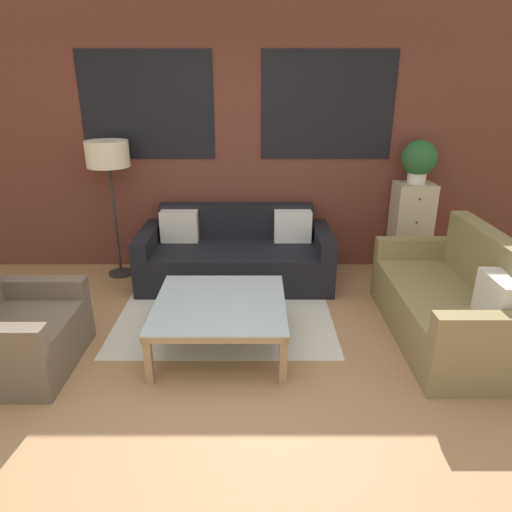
{
  "coord_description": "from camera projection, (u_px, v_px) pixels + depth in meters",
  "views": [
    {
      "loc": [
        0.2,
        -2.63,
        2.07
      ],
      "look_at": [
        0.18,
        1.26,
        0.55
      ],
      "focal_mm": 32.0,
      "sensor_mm": 36.0,
      "label": 1
    }
  ],
  "objects": [
    {
      "name": "couch_dark",
      "position": [
        237.0,
        256.0,
        4.92
      ],
      "size": [
        2.01,
        0.88,
        0.78
      ],
      "color": "black",
      "rests_on": "ground_plane"
    },
    {
      "name": "floor_lamp",
      "position": [
        110.0,
        159.0,
        4.72
      ],
      "size": [
        0.44,
        0.44,
        1.48
      ],
      "color": "#2D2D2D",
      "rests_on": "ground_plane"
    },
    {
      "name": "potted_plant",
      "position": [
        421.0,
        160.0,
        4.77
      ],
      "size": [
        0.37,
        0.37,
        0.45
      ],
      "color": "silver",
      "rests_on": "drawer_cabinet"
    },
    {
      "name": "ground_plane",
      "position": [
        229.0,
        394.0,
        3.2
      ],
      "size": [
        16.0,
        16.0,
        0.0
      ],
      "primitive_type": "plane",
      "color": "#AD7F51"
    },
    {
      "name": "settee_vintage",
      "position": [
        453.0,
        305.0,
        3.8
      ],
      "size": [
        0.8,
        1.68,
        0.92
      ],
      "color": "olive",
      "rests_on": "ground_plane"
    },
    {
      "name": "rug",
      "position": [
        227.0,
        312.0,
        4.33
      ],
      "size": [
        1.97,
        1.62,
        0.0
      ],
      "color": "silver",
      "rests_on": "ground_plane"
    },
    {
      "name": "wall_back_brick",
      "position": [
        240.0,
        144.0,
        4.97
      ],
      "size": [
        8.4,
        0.09,
        2.8
      ],
      "color": "brown",
      "rests_on": "ground_plane"
    },
    {
      "name": "drawer_cabinet",
      "position": [
        412.0,
        229.0,
        5.05
      ],
      "size": [
        0.41,
        0.36,
        1.02
      ],
      "color": "#C6B793",
      "rests_on": "ground_plane"
    },
    {
      "name": "coffee_table",
      "position": [
        222.0,
        308.0,
        3.65
      ],
      "size": [
        1.04,
        1.04,
        0.41
      ],
      "color": "silver",
      "rests_on": "ground_plane"
    },
    {
      "name": "armchair_corner",
      "position": [
        15.0,
        334.0,
        3.43
      ],
      "size": [
        0.8,
        0.91,
        0.84
      ],
      "color": "#6B5B4C",
      "rests_on": "ground_plane"
    }
  ]
}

